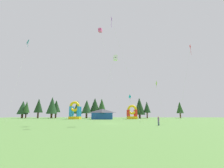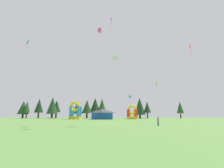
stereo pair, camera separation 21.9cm
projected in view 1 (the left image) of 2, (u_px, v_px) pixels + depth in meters
ground_plane at (110, 124)px, 35.16m from camera, size 120.00×120.00×0.00m
kite_lime_diamond at (156, 84)px, 49.49m from camera, size 3.26×3.26×11.77m
kite_cyan_diamond at (130, 97)px, 59.74m from camera, size 1.40×3.61×8.78m
kite_teal_diamond at (28, 43)px, 37.72m from camera, size 1.11×5.63×19.04m
kite_red_diamond at (190, 48)px, 40.80m from camera, size 4.82×0.93×19.19m
kite_white_box at (115, 58)px, 33.19m from camera, size 4.77×2.57×13.94m
kite_purple_diamond at (112, 21)px, 33.80m from camera, size 7.03×5.59×22.03m
kite_pink_box at (100, 31)px, 37.97m from camera, size 5.62×1.91×21.80m
person_left_edge at (158, 120)px, 29.55m from camera, size 0.29×0.29×1.64m
inflatable_yellow_castle at (132, 114)px, 66.21m from camera, size 4.10×4.08×5.64m
inflatable_blue_arch at (75, 112)px, 64.46m from camera, size 4.22×4.17×6.96m
festival_tent at (102, 114)px, 62.14m from camera, size 7.81×3.71×3.96m
tree_row_0 at (23, 108)px, 77.26m from camera, size 4.98×4.98×8.14m
tree_row_1 at (27, 107)px, 76.80m from camera, size 3.08×3.08×7.93m
tree_row_2 at (39, 106)px, 78.21m from camera, size 4.16×4.16×9.32m
tree_row_3 at (52, 105)px, 76.74m from camera, size 5.05×5.05×9.98m
tree_row_4 at (56, 106)px, 80.31m from camera, size 4.31×4.31×8.74m
tree_row_5 at (78, 107)px, 79.16m from camera, size 4.95×4.95×8.43m
tree_row_6 at (87, 107)px, 78.45m from camera, size 4.81×4.81×8.73m
tree_row_7 at (95, 106)px, 80.90m from camera, size 5.55×5.55×9.86m
tree_row_8 at (102, 106)px, 79.90m from camera, size 4.32×4.32×9.54m
tree_row_9 at (139, 106)px, 75.79m from camera, size 5.13×5.13×9.51m
tree_row_10 at (147, 107)px, 76.22m from camera, size 3.36×3.36×7.80m
tree_row_11 at (180, 107)px, 78.50m from camera, size 3.32×3.32×7.93m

